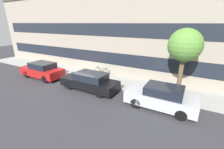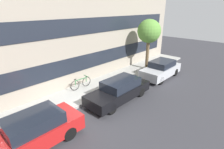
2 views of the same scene
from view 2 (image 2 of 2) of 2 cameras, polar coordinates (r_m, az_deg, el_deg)
ground_plane at (r=10.48m, az=-10.55°, el=-10.61°), size 56.00×56.00×0.00m
sidewalk_strip at (r=11.35m, az=-14.37°, el=-7.87°), size 28.00×2.49×0.15m
rowhouse_facade at (r=11.59m, az=-20.76°, el=11.85°), size 28.00×1.02×7.67m
parked_car_red at (r=8.14m, az=-24.64°, el=-16.73°), size 4.16×1.67×1.44m
parked_car_black at (r=10.82m, az=2.38°, el=-5.12°), size 4.45×1.64×1.34m
parked_car_silver at (r=14.85m, az=15.68°, el=1.67°), size 3.99×1.66×1.40m
fire_hydrant at (r=9.33m, az=-30.68°, el=-14.32°), size 0.49×0.27×0.70m
bicycle at (r=12.31m, az=-10.11°, el=-2.67°), size 1.67×0.44×0.81m
street_tree at (r=15.70m, az=12.00°, el=13.50°), size 2.01×2.01×4.39m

